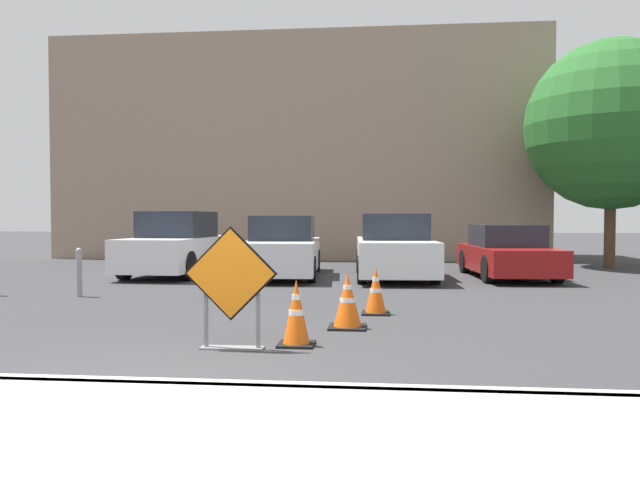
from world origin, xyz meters
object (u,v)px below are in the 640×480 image
Objects in this scene: road_closed_sign at (231,284)px; parked_car_fourth at (507,253)px; traffic_cone_third at (376,291)px; bollard_nearest at (79,271)px; parked_car_nearest at (177,246)px; traffic_cone_nearest at (296,313)px; parked_car_second at (283,249)px; parked_car_third at (394,249)px; traffic_cone_second at (347,301)px.

parked_car_fourth is (4.80, 9.04, -0.14)m from road_closed_sign.
traffic_cone_third is 0.79× the size of bollard_nearest.
parked_car_fourth is 9.99m from bollard_nearest.
traffic_cone_nearest is at bearing 119.41° from parked_car_nearest.
traffic_cone_third is at bearing 108.04° from parked_car_second.
parked_car_nearest reaches higher than bollard_nearest.
parked_car_nearest is 2.81m from parked_car_second.
parked_car_second is 2.81m from parked_car_third.
bollard_nearest is (-6.01, -4.35, -0.24)m from parked_car_third.
traffic_cone_nearest is 8.61m from parked_car_second.
traffic_cone_third is 0.16× the size of parked_car_third.
bollard_nearest is at bearing 50.16° from parked_car_second.
traffic_cone_third is 0.17× the size of parked_car_fourth.
traffic_cone_nearest is 1.32m from traffic_cone_second.
parked_car_fourth is at bearing 64.68° from traffic_cone_second.
parked_car_nearest is (-3.62, 8.83, 0.01)m from road_closed_sign.
parked_car_fourth reaches higher than traffic_cone_second.
traffic_cone_third is at bearing 59.09° from parked_car_fourth.
parked_car_fourth is (2.81, 0.34, -0.11)m from parked_car_third.
parked_car_second reaches higher than road_closed_sign.
parked_car_third reaches higher than parked_car_fourth.
parked_car_fourth is at bearing -175.90° from parked_car_third.
parked_car_second is at bearing -178.71° from parked_car_nearest.
traffic_cone_second is 1.03× the size of traffic_cone_third.
traffic_cone_second is at bearing -106.10° from traffic_cone_third.
road_closed_sign is 0.32× the size of parked_car_fourth.
parked_car_third is at bearing 84.00° from traffic_cone_second.
parked_car_nearest is 4.51m from bollard_nearest.
traffic_cone_third is at bearing 60.02° from road_closed_sign.
parked_car_third is (1.29, 8.40, 0.35)m from traffic_cone_nearest.
traffic_cone_second is (1.24, 1.51, -0.38)m from road_closed_sign.
traffic_cone_third is 6.47m from parked_car_second.
parked_car_second is 1.02× the size of parked_car_third.
bollard_nearest is (-8.81, -4.69, -0.12)m from parked_car_fourth.
parked_car_second is (-2.05, 7.26, 0.33)m from traffic_cone_second.
traffic_cone_nearest is at bearing 61.03° from parked_car_fourth.
traffic_cone_second is at bearing 66.20° from traffic_cone_nearest.
parked_car_nearest is 1.00× the size of parked_car_fourth.
parked_car_fourth is at bearing 28.02° from bollard_nearest.
road_closed_sign is 0.29× the size of parked_car_second.
road_closed_sign is at bearing 114.82° from parked_car_nearest.
parked_car_nearest is at bearing 130.83° from traffic_cone_third.
traffic_cone_third is 5.94m from parked_car_third.
traffic_cone_second is at bearing 126.09° from parked_car_nearest.
parked_car_second reaches higher than parked_car_fourth.
parked_car_fourth is (3.20, 6.26, 0.25)m from traffic_cone_third.
parked_car_third reaches higher than traffic_cone_third.
parked_car_second is at bearing -1.13° from parked_car_fourth.
parked_car_fourth is at bearing 178.74° from parked_car_second.
traffic_cone_second is 5.97m from bollard_nearest.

